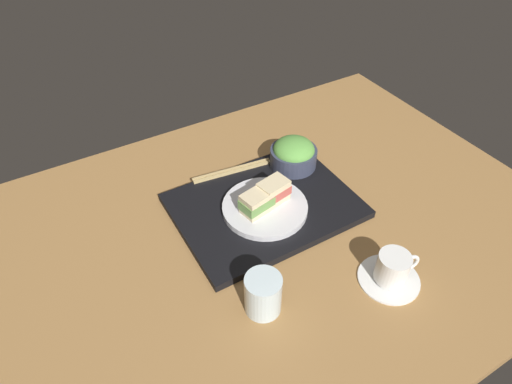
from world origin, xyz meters
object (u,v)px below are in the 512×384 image
Objects in this scene: sandwich_far at (257,203)px; chopsticks_pair at (232,171)px; sandwich_plate at (265,207)px; sandwich_near at (273,191)px; coffee_cup at (392,270)px; drinking_glass at (263,294)px; salad_bowl at (294,154)px.

sandwich_far is 18.02cm from chopsticks_pair.
sandwich_plate is 0.94× the size of chopsticks_pair.
coffee_cup is at bearing 108.86° from sandwich_near.
coffee_cup is (-13.07, 29.93, 0.43)cm from sandwich_plate.
sandwich_plate is 4.53cm from sandwich_near.
drinking_glass is at bearing 70.45° from chopsticks_pair.
salad_bowl is (-18.32, -11.66, -0.41)cm from sandwich_far.
sandwich_near reaches higher than drinking_glass.
coffee_cup is (-10.42, 30.49, -3.20)cm from sandwich_near.
coffee_cup is at bearing 163.86° from drinking_glass.
sandwich_plate is at bearing 11.81° from sandwich_near.
sandwich_far is at bearing 11.81° from sandwich_near.
drinking_glass is (13.85, 22.14, 1.81)cm from sandwich_plate.
salad_bowl is at bearing -140.95° from sandwich_near.
sandwich_plate is 2.28× the size of drinking_glass.
salad_bowl is at bearing -147.52° from sandwich_far.
drinking_glass reaches higher than sandwich_far.
sandwich_near reaches higher than sandwich_plate.
sandwich_far is 0.63× the size of coffee_cup.
salad_bowl is (-13.01, -10.55, -0.64)cm from sandwich_near.
salad_bowl reaches higher than sandwich_far.
coffee_cup is at bearing 113.59° from sandwich_plate.
salad_bowl is (-15.66, -11.11, 2.99)cm from sandwich_plate.
sandwich_plate reaches higher than chopsticks_pair.
chopsticks_pair is 2.42× the size of drinking_glass.
drinking_glass reaches higher than sandwich_plate.
sandwich_near is at bearing 39.05° from salad_bowl.
chopsticks_pair is 1.67× the size of coffee_cup.
sandwich_far is at bearing 11.81° from sandwich_plate.
chopsticks_pair is at bearing -20.15° from salad_bowl.
sandwich_far is at bearing -61.84° from coffee_cup.
sandwich_far is 24.37cm from drinking_glass.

